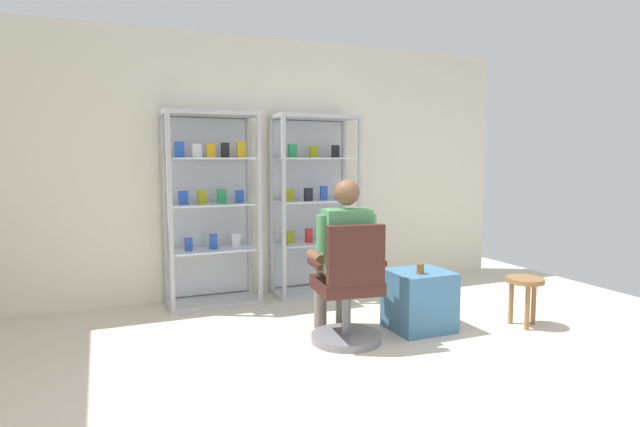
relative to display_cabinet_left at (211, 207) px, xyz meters
The scene contains 9 objects.
ground_plane 2.98m from the display_cabinet_left, 78.75° to the right, with size 7.20×7.20×0.00m, color beige.
back_wall 0.71m from the display_cabinet_left, 23.30° to the left, with size 6.00×0.10×2.70m, color silver.
display_cabinet_left is the anchor object (origin of this frame).
display_cabinet_right 1.10m from the display_cabinet_left, ahead, with size 0.90×0.45×1.90m.
office_chair 1.86m from the display_cabinet_left, 65.19° to the right, with size 0.59×0.56×0.96m.
seated_shopkeeper 1.65m from the display_cabinet_left, 62.19° to the right, with size 0.52×0.59×1.29m.
storage_crate 2.22m from the display_cabinet_left, 46.30° to the right, with size 0.50×0.46×0.50m, color teal.
tea_glass 2.17m from the display_cabinet_left, 49.09° to the right, with size 0.06×0.06×0.08m, color brown.
wooden_stool 3.02m from the display_cabinet_left, 37.68° to the right, with size 0.32×0.32×0.43m.
Camera 1 is at (-1.57, -2.43, 1.46)m, focal length 29.39 mm.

